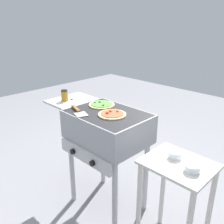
{
  "coord_description": "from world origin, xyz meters",
  "views": [
    {
      "loc": [
        1.32,
        -1.27,
        1.61
      ],
      "look_at": [
        0.05,
        0.0,
        0.92
      ],
      "focal_mm": 39.52,
      "sensor_mm": 36.0,
      "label": 1
    }
  ],
  "objects_px": {
    "topping_bowl_far": "(192,168)",
    "sauce_jar": "(65,95)",
    "grill": "(106,129)",
    "prep_table": "(176,189)",
    "pizza_veggie": "(102,105)",
    "topping_bowl_near": "(175,155)",
    "spatula": "(78,111)",
    "pizza_pepperoni": "(112,114)"
  },
  "relations": [
    {
      "from": "grill",
      "to": "pizza_pepperoni",
      "type": "bearing_deg",
      "value": -6.1
    },
    {
      "from": "grill",
      "to": "prep_table",
      "type": "distance_m",
      "value": 0.71
    },
    {
      "from": "sauce_jar",
      "to": "topping_bowl_near",
      "type": "distance_m",
      "value": 1.13
    },
    {
      "from": "prep_table",
      "to": "topping_bowl_far",
      "type": "relative_size",
      "value": 7.46
    },
    {
      "from": "pizza_pepperoni",
      "to": "sauce_jar",
      "type": "height_order",
      "value": "sauce_jar"
    },
    {
      "from": "grill",
      "to": "pizza_pepperoni",
      "type": "xyz_separation_m",
      "value": [
        0.08,
        -0.01,
        0.15
      ]
    },
    {
      "from": "prep_table",
      "to": "topping_bowl_far",
      "type": "distance_m",
      "value": 0.25
    },
    {
      "from": "sauce_jar",
      "to": "topping_bowl_far",
      "type": "distance_m",
      "value": 1.28
    },
    {
      "from": "grill",
      "to": "prep_table",
      "type": "relative_size",
      "value": 1.31
    },
    {
      "from": "sauce_jar",
      "to": "spatula",
      "type": "height_order",
      "value": "sauce_jar"
    },
    {
      "from": "pizza_veggie",
      "to": "spatula",
      "type": "height_order",
      "value": "pizza_veggie"
    },
    {
      "from": "sauce_jar",
      "to": "spatula",
      "type": "bearing_deg",
      "value": -16.73
    },
    {
      "from": "spatula",
      "to": "prep_table",
      "type": "bearing_deg",
      "value": 10.44
    },
    {
      "from": "pizza_veggie",
      "to": "pizza_pepperoni",
      "type": "bearing_deg",
      "value": -23.43
    },
    {
      "from": "sauce_jar",
      "to": "spatula",
      "type": "xyz_separation_m",
      "value": [
        0.32,
        -0.1,
        -0.04
      ]
    },
    {
      "from": "spatula",
      "to": "topping_bowl_near",
      "type": "bearing_deg",
      "value": 14.12
    },
    {
      "from": "pizza_pepperoni",
      "to": "topping_bowl_far",
      "type": "xyz_separation_m",
      "value": [
        0.7,
        -0.01,
        -0.16
      ]
    },
    {
      "from": "pizza_veggie",
      "to": "topping_bowl_near",
      "type": "height_order",
      "value": "pizza_veggie"
    },
    {
      "from": "sauce_jar",
      "to": "topping_bowl_near",
      "type": "height_order",
      "value": "sauce_jar"
    },
    {
      "from": "pizza_pepperoni",
      "to": "prep_table",
      "type": "xyz_separation_m",
      "value": [
        0.6,
        0.01,
        -0.38
      ]
    },
    {
      "from": "pizza_pepperoni",
      "to": "topping_bowl_near",
      "type": "distance_m",
      "value": 0.57
    },
    {
      "from": "spatula",
      "to": "topping_bowl_far",
      "type": "xyz_separation_m",
      "value": [
        0.95,
        0.13,
        -0.15
      ]
    },
    {
      "from": "pizza_pepperoni",
      "to": "grill",
      "type": "bearing_deg",
      "value": 173.9
    },
    {
      "from": "grill",
      "to": "topping_bowl_near",
      "type": "xyz_separation_m",
      "value": [
        0.62,
        0.05,
        -0.0
      ]
    },
    {
      "from": "grill",
      "to": "prep_table",
      "type": "xyz_separation_m",
      "value": [
        0.67,
        0.0,
        -0.23
      ]
    },
    {
      "from": "pizza_pepperoni",
      "to": "topping_bowl_near",
      "type": "xyz_separation_m",
      "value": [
        0.54,
        0.06,
        -0.16
      ]
    },
    {
      "from": "grill",
      "to": "pizza_pepperoni",
      "type": "distance_m",
      "value": 0.17
    },
    {
      "from": "grill",
      "to": "prep_table",
      "type": "height_order",
      "value": "grill"
    },
    {
      "from": "spatula",
      "to": "topping_bowl_far",
      "type": "height_order",
      "value": "spatula"
    },
    {
      "from": "prep_table",
      "to": "grill",
      "type": "bearing_deg",
      "value": -179.63
    },
    {
      "from": "pizza_pepperoni",
      "to": "sauce_jar",
      "type": "xyz_separation_m",
      "value": [
        -0.56,
        -0.05,
        0.04
      ]
    },
    {
      "from": "grill",
      "to": "sauce_jar",
      "type": "relative_size",
      "value": 9.55
    },
    {
      "from": "topping_bowl_far",
      "to": "pizza_veggie",
      "type": "bearing_deg",
      "value": 173.47
    },
    {
      "from": "grill",
      "to": "pizza_pepperoni",
      "type": "relative_size",
      "value": 4.38
    },
    {
      "from": "sauce_jar",
      "to": "pizza_veggie",
      "type": "bearing_deg",
      "value": 23.26
    },
    {
      "from": "spatula",
      "to": "topping_bowl_near",
      "type": "xyz_separation_m",
      "value": [
        0.79,
        0.2,
        -0.15
      ]
    },
    {
      "from": "grill",
      "to": "topping_bowl_near",
      "type": "distance_m",
      "value": 0.62
    },
    {
      "from": "pizza_veggie",
      "to": "grill",
      "type": "bearing_deg",
      "value": -31.22
    },
    {
      "from": "topping_bowl_far",
      "to": "sauce_jar",
      "type": "bearing_deg",
      "value": -178.21
    },
    {
      "from": "pizza_veggie",
      "to": "topping_bowl_far",
      "type": "xyz_separation_m",
      "value": [
        0.93,
        -0.11,
        -0.16
      ]
    },
    {
      "from": "grill",
      "to": "topping_bowl_far",
      "type": "height_order",
      "value": "grill"
    },
    {
      "from": "pizza_pepperoni",
      "to": "topping_bowl_far",
      "type": "distance_m",
      "value": 0.72
    }
  ]
}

